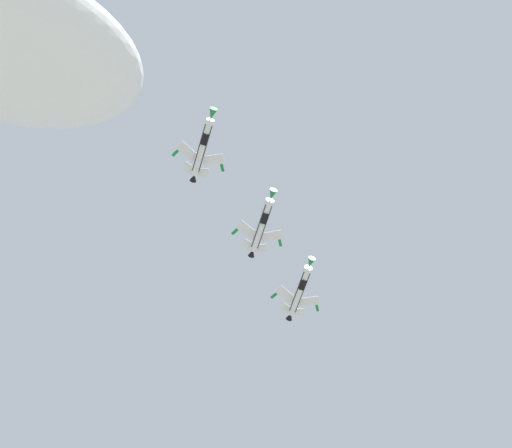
% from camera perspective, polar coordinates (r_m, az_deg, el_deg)
% --- Properties ---
extents(fighter_jet_lead, '(10.59, 15.97, 4.38)m').
position_cam_1_polar(fighter_jet_lead, '(174.59, -3.34, 4.88)').
color(fighter_jet_lead, silver).
extents(fighter_jet_left_wing, '(10.63, 15.97, 4.34)m').
position_cam_1_polar(fighter_jet_left_wing, '(180.86, 0.37, -0.00)').
color(fighter_jet_left_wing, silver).
extents(fighter_jet_right_wing, '(10.62, 15.97, 4.38)m').
position_cam_1_polar(fighter_jet_right_wing, '(188.58, 2.77, -4.12)').
color(fighter_jet_right_wing, silver).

